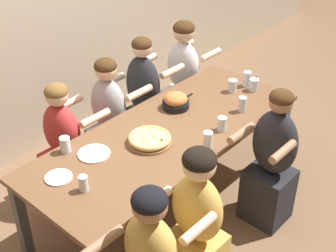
{
  "coord_description": "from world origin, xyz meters",
  "views": [
    {
      "loc": [
        -2.22,
        -1.99,
        2.73
      ],
      "look_at": [
        0.0,
        0.0,
        0.8
      ],
      "focal_mm": 50.0,
      "sensor_mm": 36.0,
      "label": 1
    }
  ],
  "objects_px": {
    "drinking_glass_d": "(247,80)",
    "diner_near_midright": "(271,165)",
    "drinking_glass_c": "(208,141)",
    "skillet_bowl": "(176,101)",
    "cocktail_glass_blue": "(254,85)",
    "diner_far_right": "(183,82)",
    "diner_far_midright": "(144,104)",
    "drinking_glass_f": "(84,184)",
    "drinking_glass_a": "(232,86)",
    "empty_plate_b": "(94,154)",
    "drinking_glass_e": "(65,145)",
    "drinking_glass_g": "(242,105)",
    "diner_far_center": "(110,124)",
    "diner_far_midleft": "(65,151)",
    "pizza_board_main": "(150,139)",
    "drinking_glass_b": "(222,125)",
    "empty_plate_a": "(59,177)",
    "diner_near_midleft": "(196,229)"
  },
  "relations": [
    {
      "from": "drinking_glass_d",
      "to": "diner_near_midright",
      "type": "height_order",
      "value": "diner_near_midright"
    },
    {
      "from": "drinking_glass_c",
      "to": "skillet_bowl",
      "type": "bearing_deg",
      "value": 63.16
    },
    {
      "from": "cocktail_glass_blue",
      "to": "diner_far_right",
      "type": "height_order",
      "value": "diner_far_right"
    },
    {
      "from": "drinking_glass_d",
      "to": "diner_far_midright",
      "type": "distance_m",
      "value": 0.97
    },
    {
      "from": "drinking_glass_f",
      "to": "diner_far_right",
      "type": "distance_m",
      "value": 2.01
    },
    {
      "from": "cocktail_glass_blue",
      "to": "drinking_glass_c",
      "type": "xyz_separation_m",
      "value": [
        -0.96,
        -0.23,
        0.01
      ]
    },
    {
      "from": "skillet_bowl",
      "to": "drinking_glass_a",
      "type": "distance_m",
      "value": 0.57
    },
    {
      "from": "drinking_glass_a",
      "to": "empty_plate_b",
      "type": "bearing_deg",
      "value": 172.51
    },
    {
      "from": "skillet_bowl",
      "to": "drinking_glass_e",
      "type": "distance_m",
      "value": 1.01
    },
    {
      "from": "drinking_glass_g",
      "to": "diner_near_midright",
      "type": "bearing_deg",
      "value": -115.02
    },
    {
      "from": "diner_far_midright",
      "to": "diner_far_right",
      "type": "xyz_separation_m",
      "value": [
        0.56,
        0.0,
        0.01
      ]
    },
    {
      "from": "drinking_glass_f",
      "to": "diner_far_center",
      "type": "height_order",
      "value": "diner_far_center"
    },
    {
      "from": "diner_far_midleft",
      "to": "pizza_board_main",
      "type": "bearing_deg",
      "value": 22.68
    },
    {
      "from": "drinking_glass_b",
      "to": "diner_far_midright",
      "type": "height_order",
      "value": "diner_far_midright"
    },
    {
      "from": "drinking_glass_a",
      "to": "drinking_glass_e",
      "type": "height_order",
      "value": "drinking_glass_e"
    },
    {
      "from": "cocktail_glass_blue",
      "to": "diner_far_midright",
      "type": "bearing_deg",
      "value": 125.57
    },
    {
      "from": "drinking_glass_a",
      "to": "diner_near_midright",
      "type": "xyz_separation_m",
      "value": [
        -0.43,
        -0.69,
        -0.26
      ]
    },
    {
      "from": "drinking_glass_f",
      "to": "diner_near_midright",
      "type": "bearing_deg",
      "value": -25.81
    },
    {
      "from": "drinking_glass_c",
      "to": "diner_far_right",
      "type": "height_order",
      "value": "diner_far_right"
    },
    {
      "from": "empty_plate_a",
      "to": "diner_far_midright",
      "type": "relative_size",
      "value": 0.15
    },
    {
      "from": "diner_far_midright",
      "to": "diner_near_midleft",
      "type": "bearing_deg",
      "value": -33.97
    },
    {
      "from": "skillet_bowl",
      "to": "diner_near_midleft",
      "type": "relative_size",
      "value": 0.28
    },
    {
      "from": "empty_plate_b",
      "to": "drinking_glass_d",
      "type": "relative_size",
      "value": 1.7
    },
    {
      "from": "skillet_bowl",
      "to": "diner_far_right",
      "type": "height_order",
      "value": "diner_far_right"
    },
    {
      "from": "diner_far_midright",
      "to": "drinking_glass_a",
      "type": "bearing_deg",
      "value": 32.58
    },
    {
      "from": "empty_plate_b",
      "to": "drinking_glass_c",
      "type": "xyz_separation_m",
      "value": [
        0.61,
        -0.55,
        0.05
      ]
    },
    {
      "from": "drinking_glass_d",
      "to": "diner_near_midleft",
      "type": "bearing_deg",
      "value": -156.67
    },
    {
      "from": "drinking_glass_d",
      "to": "cocktail_glass_blue",
      "type": "bearing_deg",
      "value": -106.04
    },
    {
      "from": "pizza_board_main",
      "to": "diner_far_midright",
      "type": "height_order",
      "value": "diner_far_midright"
    },
    {
      "from": "drinking_glass_c",
      "to": "empty_plate_a",
      "type": "bearing_deg",
      "value": 151.07
    },
    {
      "from": "diner_far_midleft",
      "to": "diner_near_midleft",
      "type": "height_order",
      "value": "diner_near_midleft"
    },
    {
      "from": "drinking_glass_b",
      "to": "diner_far_center",
      "type": "height_order",
      "value": "diner_far_center"
    },
    {
      "from": "drinking_glass_e",
      "to": "diner_far_center",
      "type": "relative_size",
      "value": 0.1
    },
    {
      "from": "drinking_glass_g",
      "to": "drinking_glass_d",
      "type": "bearing_deg",
      "value": 29.08
    },
    {
      "from": "skillet_bowl",
      "to": "diner_far_midleft",
      "type": "height_order",
      "value": "diner_far_midleft"
    },
    {
      "from": "drinking_glass_c",
      "to": "drinking_glass_g",
      "type": "height_order",
      "value": "drinking_glass_c"
    },
    {
      "from": "skillet_bowl",
      "to": "diner_far_center",
      "type": "xyz_separation_m",
      "value": [
        -0.31,
        0.49,
        -0.29
      ]
    },
    {
      "from": "diner_far_center",
      "to": "drinking_glass_c",
      "type": "bearing_deg",
      "value": 2.06
    },
    {
      "from": "pizza_board_main",
      "to": "diner_far_right",
      "type": "bearing_deg",
      "value": 29.85
    },
    {
      "from": "empty_plate_b",
      "to": "diner_far_center",
      "type": "bearing_deg",
      "value": 40.33
    },
    {
      "from": "diner_far_right",
      "to": "cocktail_glass_blue",
      "type": "bearing_deg",
      "value": 0.72
    },
    {
      "from": "drinking_glass_a",
      "to": "drinking_glass_e",
      "type": "bearing_deg",
      "value": 166.75
    },
    {
      "from": "drinking_glass_a",
      "to": "diner_near_midright",
      "type": "bearing_deg",
      "value": -121.83
    },
    {
      "from": "pizza_board_main",
      "to": "diner_far_midright",
      "type": "distance_m",
      "value": 0.96
    },
    {
      "from": "drinking_glass_d",
      "to": "diner_near_midleft",
      "type": "height_order",
      "value": "diner_near_midleft"
    },
    {
      "from": "diner_far_midleft",
      "to": "diner_far_right",
      "type": "distance_m",
      "value": 1.48
    },
    {
      "from": "skillet_bowl",
      "to": "diner_far_midright",
      "type": "relative_size",
      "value": 0.27
    },
    {
      "from": "drinking_glass_c",
      "to": "diner_near_midleft",
      "type": "bearing_deg",
      "value": -148.14
    },
    {
      "from": "drinking_glass_d",
      "to": "diner_far_midleft",
      "type": "relative_size",
      "value": 0.12
    },
    {
      "from": "empty_plate_a",
      "to": "empty_plate_b",
      "type": "bearing_deg",
      "value": 5.11
    }
  ]
}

